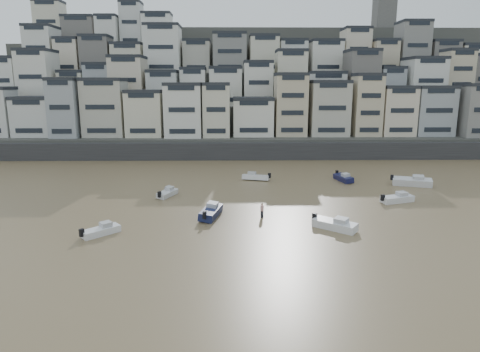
{
  "coord_description": "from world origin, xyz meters",
  "views": [
    {
      "loc": [
        6.98,
        -22.45,
        15.37
      ],
      "look_at": [
        7.84,
        30.0,
        4.0
      ],
      "focal_mm": 32.0,
      "sensor_mm": 36.0,
      "label": 1
    }
  ],
  "objects_px": {
    "boat_d": "(397,197)",
    "boat_g": "(412,180)",
    "boat_i": "(343,177)",
    "boat_c": "(211,210)",
    "person_pink": "(262,210)",
    "boat_f": "(167,192)",
    "boat_j": "(101,229)",
    "boat_h": "(256,176)",
    "boat_b": "(335,223)"
  },
  "relations": [
    {
      "from": "boat_f",
      "to": "boat_c",
      "type": "relative_size",
      "value": 0.76
    },
    {
      "from": "boat_i",
      "to": "boat_h",
      "type": "relative_size",
      "value": 1.04
    },
    {
      "from": "boat_f",
      "to": "boat_j",
      "type": "distance_m",
      "value": 16.03
    },
    {
      "from": "boat_f",
      "to": "boat_c",
      "type": "height_order",
      "value": "boat_c"
    },
    {
      "from": "boat_c",
      "to": "person_pink",
      "type": "relative_size",
      "value": 3.25
    },
    {
      "from": "person_pink",
      "to": "boat_g",
      "type": "bearing_deg",
      "value": 32.77
    },
    {
      "from": "boat_b",
      "to": "boat_h",
      "type": "relative_size",
      "value": 1.09
    },
    {
      "from": "boat_h",
      "to": "person_pink",
      "type": "relative_size",
      "value": 2.75
    },
    {
      "from": "boat_b",
      "to": "boat_c",
      "type": "xyz_separation_m",
      "value": [
        -13.54,
        4.73,
        0.06
      ]
    },
    {
      "from": "boat_j",
      "to": "boat_h",
      "type": "distance_m",
      "value": 30.88
    },
    {
      "from": "boat_b",
      "to": "boat_g",
      "type": "relative_size",
      "value": 0.84
    },
    {
      "from": "boat_j",
      "to": "boat_h",
      "type": "bearing_deg",
      "value": 10.73
    },
    {
      "from": "boat_c",
      "to": "boat_b",
      "type": "bearing_deg",
      "value": -96.71
    },
    {
      "from": "boat_f",
      "to": "boat_h",
      "type": "relative_size",
      "value": 0.9
    },
    {
      "from": "boat_i",
      "to": "boat_j",
      "type": "bearing_deg",
      "value": -64.76
    },
    {
      "from": "boat_d",
      "to": "boat_g",
      "type": "bearing_deg",
      "value": 38.69
    },
    {
      "from": "boat_j",
      "to": "boat_c",
      "type": "distance_m",
      "value": 12.62
    },
    {
      "from": "boat_j",
      "to": "boat_i",
      "type": "bearing_deg",
      "value": -7.05
    },
    {
      "from": "boat_d",
      "to": "boat_g",
      "type": "distance_m",
      "value": 10.85
    },
    {
      "from": "boat_j",
      "to": "boat_g",
      "type": "bearing_deg",
      "value": -17.86
    },
    {
      "from": "boat_b",
      "to": "person_pink",
      "type": "relative_size",
      "value": 3.01
    },
    {
      "from": "boat_i",
      "to": "person_pink",
      "type": "bearing_deg",
      "value": -49.86
    },
    {
      "from": "boat_g",
      "to": "boat_h",
      "type": "xyz_separation_m",
      "value": [
        -23.76,
        4.44,
        -0.2
      ]
    },
    {
      "from": "boat_d",
      "to": "boat_f",
      "type": "xyz_separation_m",
      "value": [
        -30.84,
        3.5,
        -0.09
      ]
    },
    {
      "from": "boat_g",
      "to": "person_pink",
      "type": "xyz_separation_m",
      "value": [
        -24.08,
        -15.5,
        0.02
      ]
    },
    {
      "from": "boat_f",
      "to": "boat_b",
      "type": "xyz_separation_m",
      "value": [
        20.07,
        -14.09,
        0.13
      ]
    },
    {
      "from": "boat_f",
      "to": "boat_b",
      "type": "distance_m",
      "value": 24.52
    },
    {
      "from": "boat_b",
      "to": "boat_i",
      "type": "xyz_separation_m",
      "value": [
        6.82,
        23.23,
        -0.04
      ]
    },
    {
      "from": "boat_g",
      "to": "boat_c",
      "type": "bearing_deg",
      "value": -135.44
    },
    {
      "from": "boat_h",
      "to": "boat_b",
      "type": "bearing_deg",
      "value": 122.27
    },
    {
      "from": "boat_f",
      "to": "boat_g",
      "type": "distance_m",
      "value": 37.04
    },
    {
      "from": "boat_j",
      "to": "boat_c",
      "type": "height_order",
      "value": "boat_c"
    },
    {
      "from": "boat_g",
      "to": "boat_i",
      "type": "bearing_deg",
      "value": 178.44
    },
    {
      "from": "boat_c",
      "to": "boat_h",
      "type": "xyz_separation_m",
      "value": [
        6.31,
        19.5,
        -0.12
      ]
    },
    {
      "from": "boat_f",
      "to": "boat_j",
      "type": "relative_size",
      "value": 0.99
    },
    {
      "from": "boat_d",
      "to": "boat_i",
      "type": "height_order",
      "value": "boat_d"
    },
    {
      "from": "boat_b",
      "to": "boat_c",
      "type": "distance_m",
      "value": 14.34
    },
    {
      "from": "boat_f",
      "to": "boat_g",
      "type": "height_order",
      "value": "boat_g"
    },
    {
      "from": "boat_h",
      "to": "person_pink",
      "type": "xyz_separation_m",
      "value": [
        -0.32,
        -19.94,
        0.22
      ]
    },
    {
      "from": "boat_d",
      "to": "person_pink",
      "type": "distance_m",
      "value": 19.37
    },
    {
      "from": "boat_g",
      "to": "boat_d",
      "type": "bearing_deg",
      "value": -104.07
    },
    {
      "from": "boat_f",
      "to": "boat_h",
      "type": "height_order",
      "value": "boat_h"
    },
    {
      "from": "boat_f",
      "to": "boat_b",
      "type": "height_order",
      "value": "boat_b"
    },
    {
      "from": "boat_d",
      "to": "boat_j",
      "type": "xyz_separation_m",
      "value": [
        -35.42,
        -11.86,
        -0.08
      ]
    },
    {
      "from": "boat_b",
      "to": "person_pink",
      "type": "height_order",
      "value": "person_pink"
    },
    {
      "from": "boat_d",
      "to": "boat_i",
      "type": "distance_m",
      "value": 13.24
    },
    {
      "from": "person_pink",
      "to": "boat_b",
      "type": "bearing_deg",
      "value": -29.62
    },
    {
      "from": "boat_i",
      "to": "person_pink",
      "type": "relative_size",
      "value": 2.85
    },
    {
      "from": "boat_d",
      "to": "boat_g",
      "type": "relative_size",
      "value": 0.8
    },
    {
      "from": "boat_d",
      "to": "boat_f",
      "type": "bearing_deg",
      "value": 154.24
    }
  ]
}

